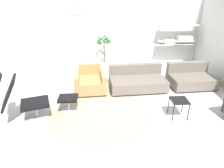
{
  "coord_description": "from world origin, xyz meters",
  "views": [
    {
      "loc": [
        -0.16,
        -4.29,
        2.6
      ],
      "look_at": [
        0.06,
        0.18,
        0.55
      ],
      "focal_mm": 32.0,
      "sensor_mm": 36.0,
      "label": 1
    }
  ],
  "objects_px": {
    "couch_low": "(137,81)",
    "side_table": "(179,102)",
    "ottoman": "(68,101)",
    "armchair_red": "(90,82)",
    "potted_plant": "(104,52)",
    "lounge_chair": "(17,95)",
    "couch_second": "(190,78)",
    "shelf_unit": "(178,39)"
  },
  "relations": [
    {
      "from": "couch_low",
      "to": "side_table",
      "type": "xyz_separation_m",
      "value": [
        0.69,
        -1.55,
        0.14
      ]
    },
    {
      "from": "ottoman",
      "to": "armchair_red",
      "type": "relative_size",
      "value": 0.46
    },
    {
      "from": "ottoman",
      "to": "potted_plant",
      "type": "height_order",
      "value": "potted_plant"
    },
    {
      "from": "lounge_chair",
      "to": "couch_second",
      "type": "relative_size",
      "value": 0.85
    },
    {
      "from": "lounge_chair",
      "to": "shelf_unit",
      "type": "height_order",
      "value": "shelf_unit"
    },
    {
      "from": "couch_low",
      "to": "shelf_unit",
      "type": "distance_m",
      "value": 2.61
    },
    {
      "from": "ottoman",
      "to": "shelf_unit",
      "type": "bearing_deg",
      "value": 39.47
    },
    {
      "from": "armchair_red",
      "to": "potted_plant",
      "type": "distance_m",
      "value": 1.74
    },
    {
      "from": "lounge_chair",
      "to": "couch_second",
      "type": "bearing_deg",
      "value": 91.99
    },
    {
      "from": "couch_second",
      "to": "potted_plant",
      "type": "distance_m",
      "value": 3.02
    },
    {
      "from": "lounge_chair",
      "to": "side_table",
      "type": "bearing_deg",
      "value": 71.69
    },
    {
      "from": "ottoman",
      "to": "couch_second",
      "type": "xyz_separation_m",
      "value": [
        3.48,
        1.3,
        -0.04
      ]
    },
    {
      "from": "ottoman",
      "to": "couch_second",
      "type": "bearing_deg",
      "value": 20.47
    },
    {
      "from": "couch_second",
      "to": "potted_plant",
      "type": "bearing_deg",
      "value": -33.13
    },
    {
      "from": "couch_second",
      "to": "side_table",
      "type": "relative_size",
      "value": 3.1
    },
    {
      "from": "ottoman",
      "to": "couch_low",
      "type": "relative_size",
      "value": 0.27
    },
    {
      "from": "couch_low",
      "to": "side_table",
      "type": "distance_m",
      "value": 1.7
    },
    {
      "from": "couch_low",
      "to": "potted_plant",
      "type": "distance_m",
      "value": 1.89
    },
    {
      "from": "lounge_chair",
      "to": "side_table",
      "type": "xyz_separation_m",
      "value": [
        3.52,
        -0.02,
        -0.26
      ]
    },
    {
      "from": "ottoman",
      "to": "couch_second",
      "type": "distance_m",
      "value": 3.72
    },
    {
      "from": "armchair_red",
      "to": "potted_plant",
      "type": "bearing_deg",
      "value": -108.32
    },
    {
      "from": "shelf_unit",
      "to": "potted_plant",
      "type": "bearing_deg",
      "value": -176.07
    },
    {
      "from": "armchair_red",
      "to": "potted_plant",
      "type": "height_order",
      "value": "potted_plant"
    },
    {
      "from": "couch_low",
      "to": "shelf_unit",
      "type": "bearing_deg",
      "value": -138.82
    },
    {
      "from": "lounge_chair",
      "to": "armchair_red",
      "type": "distance_m",
      "value": 2.09
    },
    {
      "from": "couch_low",
      "to": "side_table",
      "type": "height_order",
      "value": "couch_low"
    },
    {
      "from": "lounge_chair",
      "to": "potted_plant",
      "type": "relative_size",
      "value": 0.82
    },
    {
      "from": "armchair_red",
      "to": "shelf_unit",
      "type": "height_order",
      "value": "shelf_unit"
    },
    {
      "from": "potted_plant",
      "to": "shelf_unit",
      "type": "bearing_deg",
      "value": 3.93
    },
    {
      "from": "armchair_red",
      "to": "couch_low",
      "type": "relative_size",
      "value": 0.59
    },
    {
      "from": "lounge_chair",
      "to": "armchair_red",
      "type": "relative_size",
      "value": 1.16
    },
    {
      "from": "ottoman",
      "to": "shelf_unit",
      "type": "height_order",
      "value": "shelf_unit"
    },
    {
      "from": "couch_second",
      "to": "side_table",
      "type": "bearing_deg",
      "value": 55.87
    },
    {
      "from": "couch_second",
      "to": "shelf_unit",
      "type": "xyz_separation_m",
      "value": [
        0.09,
        1.64,
        0.86
      ]
    },
    {
      "from": "side_table",
      "to": "shelf_unit",
      "type": "height_order",
      "value": "shelf_unit"
    },
    {
      "from": "ottoman",
      "to": "side_table",
      "type": "xyz_separation_m",
      "value": [
        2.52,
        -0.35,
        0.1
      ]
    },
    {
      "from": "ottoman",
      "to": "couch_low",
      "type": "distance_m",
      "value": 2.19
    },
    {
      "from": "side_table",
      "to": "shelf_unit",
      "type": "xyz_separation_m",
      "value": [
        1.05,
        3.29,
        0.72
      ]
    },
    {
      "from": "side_table",
      "to": "couch_second",
      "type": "bearing_deg",
      "value": 59.74
    },
    {
      "from": "lounge_chair",
      "to": "shelf_unit",
      "type": "xyz_separation_m",
      "value": [
        4.58,
        3.27,
        0.46
      ]
    },
    {
      "from": "couch_low",
      "to": "shelf_unit",
      "type": "xyz_separation_m",
      "value": [
        1.74,
        1.75,
        0.86
      ]
    },
    {
      "from": "shelf_unit",
      "to": "ottoman",
      "type": "bearing_deg",
      "value": -140.53
    }
  ]
}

